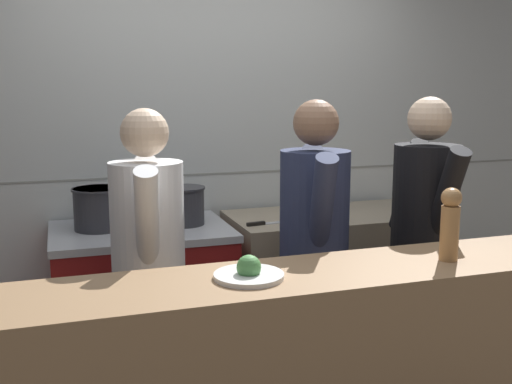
% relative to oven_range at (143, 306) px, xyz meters
% --- Properties ---
extents(wall_back_tiled, '(8.00, 0.06, 2.60)m').
position_rel_oven_range_xyz_m(wall_back_tiled, '(0.51, 0.40, 0.84)').
color(wall_back_tiled, silver).
rests_on(wall_back_tiled, ground_plane).
extents(oven_range, '(0.99, 0.71, 0.92)m').
position_rel_oven_range_xyz_m(oven_range, '(0.00, 0.00, 0.00)').
color(oven_range, maroon).
rests_on(oven_range, ground_plane).
extents(prep_counter, '(1.26, 0.65, 0.92)m').
position_rel_oven_range_xyz_m(prep_counter, '(1.17, -0.00, -0.00)').
color(prep_counter, gray).
rests_on(prep_counter, ground_plane).
extents(stock_pot, '(0.29, 0.29, 0.23)m').
position_rel_oven_range_xyz_m(stock_pot, '(-0.22, 0.05, 0.58)').
color(stock_pot, '#2D2D33').
rests_on(stock_pot, oven_range).
extents(sauce_pot, '(0.24, 0.24, 0.22)m').
position_rel_oven_range_xyz_m(sauce_pot, '(0.25, 0.02, 0.57)').
color(sauce_pot, '#2D2D33').
rests_on(sauce_pot, oven_range).
extents(mixing_bowl_steel, '(0.24, 0.24, 0.09)m').
position_rel_oven_range_xyz_m(mixing_bowl_steel, '(0.98, -0.00, 0.50)').
color(mixing_bowl_steel, '#B7BABF').
rests_on(mixing_bowl_steel, prep_counter).
extents(chefs_knife, '(0.35, 0.08, 0.02)m').
position_rel_oven_range_xyz_m(chefs_knife, '(0.72, -0.14, 0.47)').
color(chefs_knife, '#B7BABF').
rests_on(chefs_knife, prep_counter).
extents(plated_dish_main, '(0.25, 0.25, 0.09)m').
position_rel_oven_range_xyz_m(plated_dish_main, '(0.21, -1.34, 0.58)').
color(plated_dish_main, white).
rests_on(plated_dish_main, pass_counter).
extents(pepper_mill, '(0.08, 0.08, 0.29)m').
position_rel_oven_range_xyz_m(pepper_mill, '(1.03, -1.37, 0.71)').
color(pepper_mill, '#AD7A47').
rests_on(pepper_mill, pass_counter).
extents(chef_head_cook, '(0.37, 0.70, 1.60)m').
position_rel_oven_range_xyz_m(chef_head_cook, '(-0.06, -0.69, 0.43)').
color(chef_head_cook, black).
rests_on(chef_head_cook, ground_plane).
extents(chef_sous, '(0.41, 0.71, 1.64)m').
position_rel_oven_range_xyz_m(chef_sous, '(0.73, -0.73, 0.45)').
color(chef_sous, black).
rests_on(chef_sous, ground_plane).
extents(chef_line, '(0.37, 0.72, 1.65)m').
position_rel_oven_range_xyz_m(chef_line, '(1.35, -0.72, 0.46)').
color(chef_line, black).
rests_on(chef_line, ground_plane).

